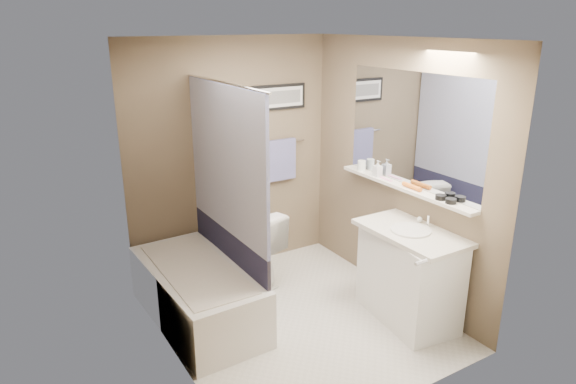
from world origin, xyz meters
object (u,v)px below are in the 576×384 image
vanity (409,277)px  hair_brush_front (412,187)px  candle_bowl_near (451,201)px  glass_jar (362,165)px  bathtub (197,294)px  candle_bowl_far (441,197)px  soap_bottle (378,168)px  toilet (247,247)px

vanity → hair_brush_front: (0.19, 0.23, 0.74)m
candle_bowl_near → glass_jar: bearing=90.0°
glass_jar → bathtub: bearing=179.8°
candle_bowl_far → hair_brush_front: (0.00, 0.33, 0.00)m
candle_bowl_near → bathtub: bearing=147.3°
hair_brush_front → bathtub: bearing=158.4°
candle_bowl_near → soap_bottle: 0.90m
glass_jar → soap_bottle: soap_bottle is taller
bathtub → hair_brush_front: 2.11m
bathtub → hair_brush_front: hair_brush_front is taller
toilet → hair_brush_front: hair_brush_front is taller
candle_bowl_near → hair_brush_front: size_ratio=0.41×
hair_brush_front → soap_bottle: soap_bottle is taller
toilet → candle_bowl_far: bearing=111.0°
candle_bowl_far → glass_jar: glass_jar is taller
bathtub → vanity: bearing=-32.4°
candle_bowl_far → vanity: bearing=150.6°
candle_bowl_far → glass_jar: 1.03m
soap_bottle → glass_jar: bearing=90.0°
bathtub → hair_brush_front: size_ratio=6.82×
candle_bowl_near → toilet: bearing=125.7°
toilet → soap_bottle: soap_bottle is taller
candle_bowl_near → hair_brush_front: (0.00, 0.44, 0.00)m
hair_brush_front → glass_jar: 0.70m
bathtub → candle_bowl_near: candle_bowl_near is taller
soap_bottle → hair_brush_front: bearing=-90.0°
hair_brush_front → soap_bottle: size_ratio=1.43×
candle_bowl_far → bathtub: bearing=149.8°
vanity → soap_bottle: bearing=82.2°
vanity → glass_jar: (0.19, 0.93, 0.77)m
bathtub → candle_bowl_near: 2.30m
vanity → toilet: bearing=131.9°
bathtub → glass_jar: size_ratio=15.00×
vanity → candle_bowl_near: bearing=-41.9°
glass_jar → soap_bottle: size_ratio=0.65×
toilet → glass_jar: glass_jar is taller
candle_bowl_near → candle_bowl_far: 0.11m
hair_brush_front → soap_bottle: (0.00, 0.46, 0.05)m
soap_bottle → candle_bowl_far: bearing=-90.0°
toilet → vanity: bearing=108.1°
vanity → candle_bowl_far: bearing=-22.2°
hair_brush_front → soap_bottle: 0.46m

